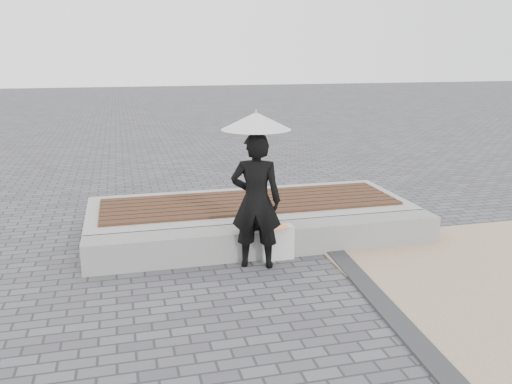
% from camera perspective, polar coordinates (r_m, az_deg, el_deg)
% --- Properties ---
extents(ground, '(80.00, 80.00, 0.00)m').
position_cam_1_polar(ground, '(6.14, 5.68, -11.73)').
color(ground, '#535459').
rests_on(ground, ground).
extents(edging_band, '(0.61, 5.20, 0.04)m').
position_cam_1_polar(edging_band, '(6.01, 14.26, -12.55)').
color(edging_band, '#313133').
rests_on(edging_band, ground).
extents(seating_ledge, '(5.00, 0.45, 0.40)m').
position_cam_1_polar(seating_ledge, '(7.46, 1.55, -5.09)').
color(seating_ledge, gray).
rests_on(seating_ledge, ground).
extents(timber_platform, '(5.00, 2.00, 0.40)m').
position_cam_1_polar(timber_platform, '(8.56, -0.64, -2.46)').
color(timber_platform, '#9E9E9A').
rests_on(timber_platform, ground).
extents(timber_decking, '(4.60, 1.40, 0.04)m').
position_cam_1_polar(timber_decking, '(8.50, -0.64, -1.04)').
color(timber_decking, '#4F311D').
rests_on(timber_decking, timber_platform).
extents(woman, '(0.74, 0.60, 1.76)m').
position_cam_1_polar(woman, '(6.83, 0.00, -0.96)').
color(woman, black).
rests_on(woman, ground).
extents(parasol, '(0.87, 0.87, 1.11)m').
position_cam_1_polar(parasol, '(6.63, 0.00, 7.56)').
color(parasol, '#B5B5BA').
rests_on(parasol, ground).
extents(handbag, '(0.30, 0.13, 0.21)m').
position_cam_1_polar(handbag, '(7.20, -0.57, -3.29)').
color(handbag, black).
rests_on(handbag, seating_ledge).
extents(canvas_tote, '(0.44, 0.20, 0.46)m').
position_cam_1_polar(canvas_tote, '(7.28, 2.25, -5.38)').
color(canvas_tote, silver).
rests_on(canvas_tote, ground).
extents(magazine, '(0.31, 0.25, 0.01)m').
position_cam_1_polar(magazine, '(7.15, 2.38, -3.76)').
color(magazine, '#F54565').
rests_on(magazine, canvas_tote).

